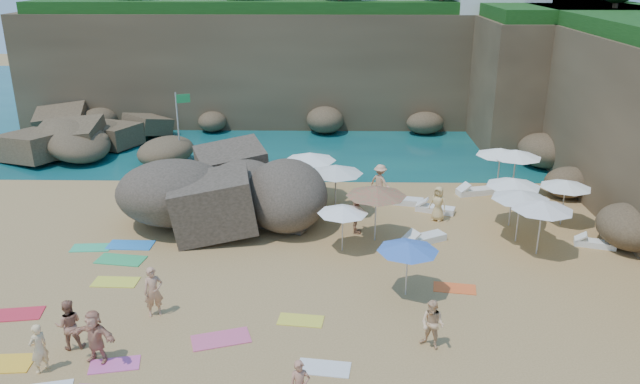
{
  "coord_description": "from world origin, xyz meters",
  "views": [
    {
      "loc": [
        2.5,
        -22.22,
        11.33
      ],
      "look_at": [
        2.0,
        3.0,
        2.0
      ],
      "focal_mm": 35.0,
      "sensor_mm": 36.0,
      "label": 1
    }
  ],
  "objects_px": {
    "parasol_0": "(336,169)",
    "person_stand_3": "(356,214)",
    "parasol_1": "(310,156)",
    "person_stand_5": "(203,168)",
    "person_stand_4": "(438,204)",
    "person_stand_0": "(153,292)",
    "rock_outcrop": "(227,215)",
    "person_stand_2": "(380,182)",
    "parasol_2": "(516,154)",
    "lounger_0": "(256,198)",
    "flag_pole": "(180,119)",
    "person_stand_6": "(39,348)",
    "person_stand_1": "(69,325)"
  },
  "relations": [
    {
      "from": "parasol_0",
      "to": "person_stand_3",
      "type": "relative_size",
      "value": 1.44
    },
    {
      "from": "parasol_1",
      "to": "person_stand_5",
      "type": "xyz_separation_m",
      "value": [
        -5.89,
        2.47,
        -1.42
      ]
    },
    {
      "from": "person_stand_4",
      "to": "parasol_0",
      "type": "bearing_deg",
      "value": -155.7
    },
    {
      "from": "person_stand_0",
      "to": "rock_outcrop",
      "type": "bearing_deg",
      "value": 59.01
    },
    {
      "from": "parasol_1",
      "to": "person_stand_3",
      "type": "distance_m",
      "value": 4.88
    },
    {
      "from": "person_stand_2",
      "to": "parasol_2",
      "type": "bearing_deg",
      "value": -133.47
    },
    {
      "from": "lounger_0",
      "to": "person_stand_5",
      "type": "distance_m",
      "value": 4.18
    },
    {
      "from": "parasol_2",
      "to": "rock_outcrop",
      "type": "bearing_deg",
      "value": -168.27
    },
    {
      "from": "rock_outcrop",
      "to": "person_stand_3",
      "type": "relative_size",
      "value": 4.08
    },
    {
      "from": "person_stand_3",
      "to": "flag_pole",
      "type": "bearing_deg",
      "value": 50.96
    },
    {
      "from": "parasol_0",
      "to": "person_stand_6",
      "type": "relative_size",
      "value": 1.65
    },
    {
      "from": "parasol_0",
      "to": "person_stand_5",
      "type": "relative_size",
      "value": 1.52
    },
    {
      "from": "lounger_0",
      "to": "person_stand_0",
      "type": "xyz_separation_m",
      "value": [
        -2.15,
        -10.96,
        0.75
      ]
    },
    {
      "from": "rock_outcrop",
      "to": "parasol_0",
      "type": "height_order",
      "value": "parasol_0"
    },
    {
      "from": "parasol_0",
      "to": "person_stand_1",
      "type": "relative_size",
      "value": 1.56
    },
    {
      "from": "person_stand_5",
      "to": "person_stand_6",
      "type": "xyz_separation_m",
      "value": [
        -1.52,
        -16.8,
        -0.06
      ]
    },
    {
      "from": "flag_pole",
      "to": "person_stand_4",
      "type": "relative_size",
      "value": 2.65
    },
    {
      "from": "person_stand_3",
      "to": "person_stand_0",
      "type": "bearing_deg",
      "value": 139.78
    },
    {
      "from": "parasol_2",
      "to": "person_stand_5",
      "type": "xyz_separation_m",
      "value": [
        -16.3,
        1.63,
        -1.38
      ]
    },
    {
      "from": "parasol_2",
      "to": "person_stand_5",
      "type": "distance_m",
      "value": 16.44
    },
    {
      "from": "parasol_2",
      "to": "person_stand_3",
      "type": "distance_m",
      "value": 9.72
    },
    {
      "from": "parasol_2",
      "to": "person_stand_1",
      "type": "xyz_separation_m",
      "value": [
        -17.41,
        -13.98,
        -1.4
      ]
    },
    {
      "from": "person_stand_4",
      "to": "person_stand_0",
      "type": "bearing_deg",
      "value": -109.74
    },
    {
      "from": "rock_outcrop",
      "to": "parasol_0",
      "type": "distance_m",
      "value": 5.65
    },
    {
      "from": "rock_outcrop",
      "to": "person_stand_0",
      "type": "distance_m",
      "value": 9.12
    },
    {
      "from": "person_stand_1",
      "to": "parasol_0",
      "type": "bearing_deg",
      "value": -143.63
    },
    {
      "from": "lounger_0",
      "to": "person_stand_5",
      "type": "bearing_deg",
      "value": 151.07
    },
    {
      "from": "rock_outcrop",
      "to": "person_stand_1",
      "type": "bearing_deg",
      "value": -105.66
    },
    {
      "from": "person_stand_0",
      "to": "person_stand_6",
      "type": "height_order",
      "value": "person_stand_0"
    },
    {
      "from": "parasol_0",
      "to": "person_stand_4",
      "type": "bearing_deg",
      "value": -7.93
    },
    {
      "from": "lounger_0",
      "to": "person_stand_1",
      "type": "height_order",
      "value": "person_stand_1"
    },
    {
      "from": "person_stand_2",
      "to": "person_stand_4",
      "type": "relative_size",
      "value": 1.1
    },
    {
      "from": "flag_pole",
      "to": "parasol_0",
      "type": "height_order",
      "value": "flag_pole"
    },
    {
      "from": "parasol_1",
      "to": "person_stand_5",
      "type": "height_order",
      "value": "parasol_1"
    },
    {
      "from": "parasol_1",
      "to": "person_stand_1",
      "type": "distance_m",
      "value": 14.95
    },
    {
      "from": "person_stand_1",
      "to": "person_stand_5",
      "type": "distance_m",
      "value": 15.64
    },
    {
      "from": "parasol_0",
      "to": "person_stand_1",
      "type": "height_order",
      "value": "parasol_0"
    },
    {
      "from": "rock_outcrop",
      "to": "parasol_2",
      "type": "bearing_deg",
      "value": 11.73
    },
    {
      "from": "parasol_2",
      "to": "person_stand_6",
      "type": "bearing_deg",
      "value": -139.58
    },
    {
      "from": "parasol_0",
      "to": "person_stand_0",
      "type": "distance_m",
      "value": 11.17
    },
    {
      "from": "rock_outcrop",
      "to": "parasol_2",
      "type": "distance_m",
      "value": 14.8
    },
    {
      "from": "parasol_1",
      "to": "person_stand_6",
      "type": "height_order",
      "value": "parasol_1"
    },
    {
      "from": "person_stand_6",
      "to": "person_stand_3",
      "type": "bearing_deg",
      "value": 167.45
    },
    {
      "from": "flag_pole",
      "to": "parasol_2",
      "type": "relative_size",
      "value": 1.7
    },
    {
      "from": "rock_outcrop",
      "to": "person_stand_1",
      "type": "height_order",
      "value": "person_stand_1"
    },
    {
      "from": "lounger_0",
      "to": "person_stand_1",
      "type": "bearing_deg",
      "value": -96.66
    },
    {
      "from": "parasol_2",
      "to": "person_stand_4",
      "type": "height_order",
      "value": "parasol_2"
    },
    {
      "from": "parasol_2",
      "to": "person_stand_3",
      "type": "relative_size",
      "value": 1.43
    },
    {
      "from": "person_stand_0",
      "to": "person_stand_3",
      "type": "height_order",
      "value": "person_stand_3"
    },
    {
      "from": "person_stand_2",
      "to": "person_stand_5",
      "type": "height_order",
      "value": "person_stand_2"
    }
  ]
}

